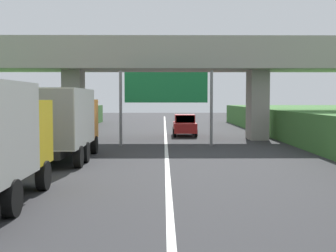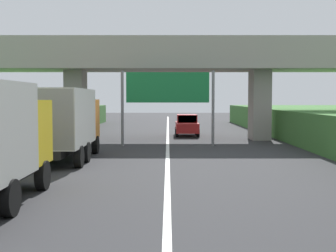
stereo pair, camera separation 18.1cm
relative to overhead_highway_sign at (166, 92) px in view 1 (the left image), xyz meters
name	(u,v)px [view 1 (the left image)]	position (x,y,z in m)	size (l,w,h in m)	color
lane_centre_stripe	(166,151)	(0.00, -2.86, -3.43)	(0.20, 99.73, 0.01)	white
overpass_bridge	(166,65)	(0.00, 4.61, 1.96)	(40.00, 4.80, 7.24)	#9E998E
overhead_highway_sign	(166,92)	(0.00, 0.00, 0.00)	(5.88, 0.18, 4.74)	slate
truck_orange	(65,121)	(-4.90, -6.76, -1.50)	(2.44, 7.30, 3.44)	black
car_red	(185,125)	(1.53, 7.76, -2.57)	(1.86, 4.10, 1.72)	red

